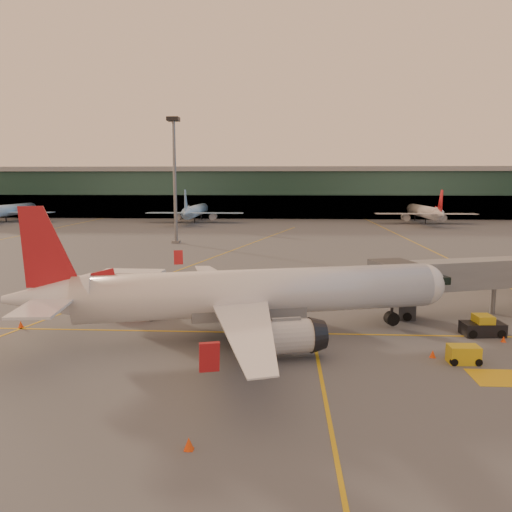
# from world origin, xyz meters

# --- Properties ---
(ground) EXTENTS (600.00, 600.00, 0.00)m
(ground) POSITION_xyz_m (0.00, 0.00, 0.00)
(ground) COLOR #4C4F54
(ground) RESTS_ON ground
(taxi_markings) EXTENTS (100.12, 173.00, 0.01)m
(taxi_markings) POSITION_xyz_m (-7.32, 44.49, 0.01)
(taxi_markings) COLOR gold
(taxi_markings) RESTS_ON ground
(terminal) EXTENTS (400.00, 20.00, 17.60)m
(terminal) POSITION_xyz_m (0.00, 141.79, 8.76)
(terminal) COLOR #19382D
(terminal) RESTS_ON ground
(mast_west_near) EXTENTS (2.40, 2.40, 25.60)m
(mast_west_near) POSITION_xyz_m (-20.00, 66.00, 14.86)
(mast_west_near) COLOR slate
(mast_west_near) RESTS_ON ground
(distant_aircraft_row) EXTENTS (350.00, 34.00, 13.00)m
(distant_aircraft_row) POSITION_xyz_m (10.83, 118.00, 0.00)
(distant_aircraft_row) COLOR #91C3F4
(distant_aircraft_row) RESTS_ON ground
(main_airplane) EXTENTS (36.24, 33.03, 11.09)m
(main_airplane) POSITION_xyz_m (-0.72, 3.80, 3.60)
(main_airplane) COLOR white
(main_airplane) RESTS_ON ground
(jet_bridge) EXTENTS (25.84, 10.66, 5.61)m
(jet_bridge) POSITION_xyz_m (24.30, 13.03, 3.84)
(jet_bridge) COLOR slate
(jet_bridge) RESTS_ON ground
(catering_truck) EXTENTS (5.85, 2.74, 4.49)m
(catering_truck) POSITION_xyz_m (-11.84, 9.36, 2.55)
(catering_truck) COLOR #AE2E18
(catering_truck) RESTS_ON ground
(gpu_cart) EXTENTS (2.26, 1.40, 1.29)m
(gpu_cart) POSITION_xyz_m (15.37, -1.37, 0.63)
(gpu_cart) COLOR gold
(gpu_cart) RESTS_ON ground
(pushback_tug) EXTENTS (3.54, 2.11, 1.75)m
(pushback_tug) POSITION_xyz_m (19.30, 5.36, 0.71)
(pushback_tug) COLOR black
(pushback_tug) RESTS_ON ground
(cone_nose) EXTENTS (0.39, 0.39, 0.49)m
(cone_nose) POSITION_xyz_m (20.33, 3.64, 0.24)
(cone_nose) COLOR #F5470C
(cone_nose) RESTS_ON ground
(cone_tail) EXTENTS (0.48, 0.48, 0.61)m
(cone_tail) POSITION_xyz_m (-20.90, 5.34, 0.29)
(cone_tail) COLOR #F5470C
(cone_tail) RESTS_ON ground
(cone_wing_right) EXTENTS (0.50, 0.50, 0.64)m
(cone_wing_right) POSITION_xyz_m (-2.10, -13.99, 0.31)
(cone_wing_right) COLOR #F5470C
(cone_wing_right) RESTS_ON ground
(cone_wing_left) EXTENTS (0.39, 0.39, 0.49)m
(cone_wing_left) POSITION_xyz_m (-0.85, 20.89, 0.24)
(cone_wing_left) COLOR #F5470C
(cone_wing_left) RESTS_ON ground
(cone_fwd) EXTENTS (0.44, 0.44, 0.57)m
(cone_fwd) POSITION_xyz_m (13.52, -0.31, 0.27)
(cone_fwd) COLOR #F5470C
(cone_fwd) RESTS_ON ground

